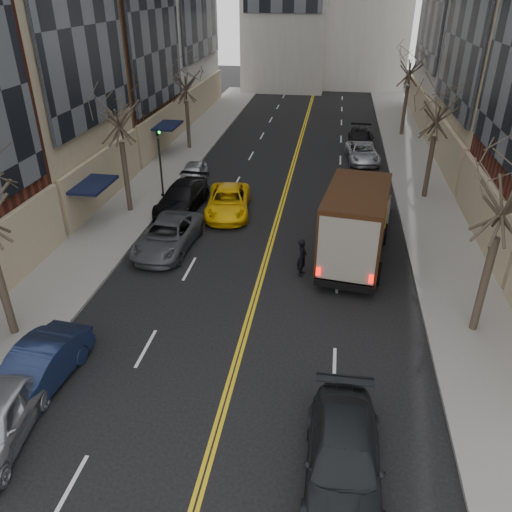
{
  "coord_description": "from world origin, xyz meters",
  "views": [
    {
      "loc": [
        2.87,
        -5.88,
        12.01
      ],
      "look_at": [
        0.08,
        11.78,
        2.2
      ],
      "focal_mm": 35.0,
      "sensor_mm": 36.0,
      "label": 1
    }
  ],
  "objects_px": {
    "ups_truck": "(356,224)",
    "taxi": "(228,202)",
    "pedestrian": "(302,257)",
    "observer_sedan": "(343,459)"
  },
  "relations": [
    {
      "from": "observer_sedan",
      "to": "pedestrian",
      "type": "bearing_deg",
      "value": 99.98
    },
    {
      "from": "observer_sedan",
      "to": "pedestrian",
      "type": "xyz_separation_m",
      "value": [
        -1.93,
        10.81,
        0.16
      ]
    },
    {
      "from": "ups_truck",
      "to": "observer_sedan",
      "type": "xyz_separation_m",
      "value": [
        -0.44,
        -12.56,
        -1.22
      ]
    },
    {
      "from": "taxi",
      "to": "pedestrian",
      "type": "relative_size",
      "value": 2.88
    },
    {
      "from": "ups_truck",
      "to": "taxi",
      "type": "distance_m",
      "value": 8.68
    },
    {
      "from": "taxi",
      "to": "pedestrian",
      "type": "xyz_separation_m",
      "value": [
        4.84,
        -6.45,
        0.18
      ]
    },
    {
      "from": "observer_sedan",
      "to": "taxi",
      "type": "bearing_deg",
      "value": 111.29
    },
    {
      "from": "observer_sedan",
      "to": "pedestrian",
      "type": "relative_size",
      "value": 2.84
    },
    {
      "from": "ups_truck",
      "to": "taxi",
      "type": "bearing_deg",
      "value": 154.48
    },
    {
      "from": "ups_truck",
      "to": "pedestrian",
      "type": "bearing_deg",
      "value": -135.82
    }
  ]
}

